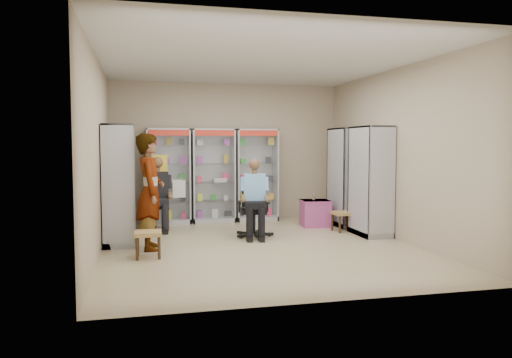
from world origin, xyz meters
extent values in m
plane|color=tan|center=(0.00, 0.00, 0.00)|extent=(6.00, 6.00, 0.00)
cube|color=tan|center=(0.00, 3.00, 1.50)|extent=(5.00, 0.02, 3.00)
cube|color=tan|center=(0.00, -3.00, 1.50)|extent=(5.00, 0.02, 3.00)
cube|color=tan|center=(-2.50, 0.00, 1.50)|extent=(0.02, 6.00, 3.00)
cube|color=tan|center=(2.50, 0.00, 1.50)|extent=(0.02, 6.00, 3.00)
cube|color=beige|center=(0.00, 0.00, 3.00)|extent=(5.00, 6.00, 0.02)
cube|color=#A6A9AD|center=(-1.30, 2.73, 1.00)|extent=(0.90, 0.50, 2.00)
cube|color=#B1B2B8|center=(-0.35, 2.73, 1.00)|extent=(0.90, 0.50, 2.00)
cube|color=#B4B7BC|center=(0.60, 2.73, 1.00)|extent=(0.90, 0.50, 2.00)
cube|color=#ACAEB3|center=(2.23, 1.60, 1.00)|extent=(0.90, 0.50, 2.00)
cube|color=silver|center=(2.23, 0.50, 1.00)|extent=(0.90, 0.50, 2.00)
cube|color=#B9BCC1|center=(-2.23, 1.80, 1.00)|extent=(0.90, 0.50, 2.00)
cube|color=#A2A5A9|center=(-2.23, 0.70, 1.00)|extent=(0.90, 0.50, 2.00)
cube|color=black|center=(-1.55, 2.00, 0.47)|extent=(0.42, 0.42, 0.94)
cube|color=black|center=(0.11, 0.85, 0.52)|extent=(0.66, 0.66, 1.04)
cube|color=#B8497D|center=(1.59, 1.68, 0.27)|extent=(0.61, 0.59, 0.54)
cylinder|color=#532107|center=(1.58, 1.74, 0.59)|extent=(0.07, 0.07, 0.10)
cube|color=olive|center=(1.90, 0.97, 0.19)|extent=(0.42, 0.42, 0.38)
cube|color=#97623F|center=(-1.79, -0.43, 0.20)|extent=(0.40, 0.40, 0.39)
imported|color=gray|center=(-1.74, 0.15, 0.92)|extent=(0.47, 0.69, 1.84)
camera|label=1|loc=(-1.90, -7.88, 1.67)|focal=35.00mm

